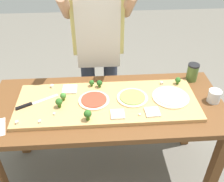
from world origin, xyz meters
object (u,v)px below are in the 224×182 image
Objects in this scene: cheese_crumble_c at (140,115)px; broccoli_floret_center_right at (99,83)px; broccoli_floret_front_right at (92,83)px; cheese_crumble_d at (52,86)px; cheese_crumble_b at (54,114)px; cheese_crumble_f at (17,122)px; pizza_whole_tomato_red at (94,100)px; broccoli_floret_center_left at (59,102)px; pizza_whole_pesto_green at (132,97)px; cheese_crumble_e at (162,83)px; flour_cup at (214,97)px; chefs_knife at (31,104)px; broccoli_floret_back_right at (88,114)px; pizza_slice_far_left at (118,114)px; sauce_jar at (192,72)px; broccoli_floret_front_mid at (178,80)px; pizza_whole_white_garlic at (171,97)px; pizza_slice_far_right at (70,89)px; cook_center at (98,38)px; prep_table at (108,115)px; cheese_crumble_a at (40,122)px; broccoli_floret_back_left at (63,96)px; pizza_slice_center at (152,112)px.

broccoli_floret_center_right is at bearing 126.70° from cheese_crumble_c.
broccoli_floret_front_right is 2.37× the size of cheese_crumble_d.
cheese_crumble_b is 0.23m from cheese_crumble_f.
pizza_whole_tomato_red is 16.69× the size of cheese_crumble_c.
broccoli_floret_center_left reaches higher than broccoli_floret_center_right.
pizza_whole_pesto_green is 0.54m from cheese_crumble_b.
cheese_crumble_e is (0.81, -0.01, -0.00)m from cheese_crumble_d.
flour_cup is (1.09, 0.10, 0.01)m from cheese_crumble_b.
pizza_whole_tomato_red is 0.18m from broccoli_floret_front_right.
broccoli_floret_center_right is 0.83× the size of broccoli_floret_center_left.
broccoli_floret_back_right is at bearing -24.75° from chefs_knife.
pizza_slice_far_left is 0.64× the size of sauce_jar.
broccoli_floret_front_mid is 1.15m from cheese_crumble_f.
broccoli_floret_back_right is (-0.08, -0.35, 0.01)m from broccoli_floret_center_right.
pizza_whole_white_garlic is 0.72m from pizza_slice_far_right.
cheese_crumble_f is (-0.43, -0.01, -0.04)m from broccoli_floret_back_right.
broccoli_floret_center_right is 0.03× the size of cook_center.
cheese_crumble_f is (-0.05, -0.18, 0.00)m from chefs_knife.
cheese_crumble_e is 0.14× the size of sauce_jar.
flour_cup is (0.68, 0.13, 0.01)m from pizza_slice_far_left.
pizza_slice_far_left reaches higher than prep_table.
pizza_whole_tomato_red is at bearing -161.92° from sauce_jar.
broccoli_floret_front_right is 3.12× the size of cheese_crumble_a.
pizza_whole_pesto_green is at bearing 32.58° from broccoli_floret_back_right.
chefs_knife is 3.03× the size of flour_cup.
pizza_whole_pesto_green is 0.59m from cheese_crumble_d.
pizza_whole_tomato_red reaches higher than pizza_slice_far_right.
broccoli_floret_back_left is at bearing 59.41° from cheese_crumble_a.
pizza_whole_tomato_red is (0.42, 0.01, 0.00)m from chefs_knife.
broccoli_floret_center_right is at bearing -173.22° from sauce_jar.
pizza_slice_center is at bearing 5.07° from broccoli_floret_back_right.
cheese_crumble_a is 0.11m from cheese_crumble_b.
cook_center reaches higher than broccoli_floret_center_right.
cook_center reaches higher than broccoli_floret_front_mid.
cheese_crumble_b is 0.68× the size of cheese_crumble_f.
pizza_slice_far_right is 0.94m from sauce_jar.
pizza_whole_white_garlic is at bearing -0.43° from prep_table.
pizza_slice_far_right is at bearing -166.10° from broccoli_floret_front_right.
pizza_whole_white_garlic is at bearing -12.45° from cheese_crumble_d.
broccoli_floret_center_right is at bearing -15.99° from broccoli_floret_front_right.
pizza_whole_tomato_red is 0.17m from broccoli_floret_center_right.
cheese_crumble_c is at bearing -166.54° from pizza_slice_center.
cheese_crumble_e reaches higher than pizza_slice_center.
broccoli_floret_center_left is 5.32× the size of cheese_crumble_c.
broccoli_floret_back_left is 0.60m from cook_center.
cheese_crumble_d is at bearing 163.38° from pizza_whole_pesto_green.
pizza_slice_center is (0.11, -0.16, -0.00)m from pizza_whole_pesto_green.
broccoli_floret_center_right is at bearing 76.60° from broccoli_floret_back_right.
cheese_crumble_b is at bearing -154.67° from pizza_whole_tomato_red.
sauce_jar reaches higher than prep_table.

